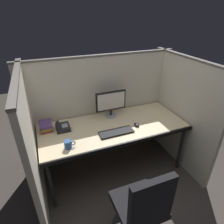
{
  "coord_description": "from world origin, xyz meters",
  "views": [
    {
      "loc": [
        -0.8,
        -1.68,
        2.11
      ],
      "look_at": [
        0.0,
        0.35,
        0.92
      ],
      "focal_mm": 30.81,
      "sensor_mm": 36.0,
      "label": 1
    }
  ],
  "objects_px": {
    "computer_mouse": "(137,125)",
    "book_stack": "(46,126)",
    "keyboard_main": "(116,132)",
    "desk_phone": "(62,127)",
    "coffee_mug": "(68,144)",
    "desk": "(114,129)",
    "office_chair": "(140,216)",
    "monitor_center": "(111,102)"
  },
  "relations": [
    {
      "from": "coffee_mug",
      "to": "book_stack",
      "type": "relative_size",
      "value": 0.56
    },
    {
      "from": "office_chair",
      "to": "monitor_center",
      "type": "bearing_deg",
      "value": 87.69
    },
    {
      "from": "office_chair",
      "to": "computer_mouse",
      "type": "xyz_separation_m",
      "value": [
        0.42,
        0.91,
        0.39
      ]
    },
    {
      "from": "monitor_center",
      "to": "computer_mouse",
      "type": "bearing_deg",
      "value": -59.64
    },
    {
      "from": "keyboard_main",
      "to": "book_stack",
      "type": "bearing_deg",
      "value": 153.31
    },
    {
      "from": "computer_mouse",
      "to": "monitor_center",
      "type": "bearing_deg",
      "value": 120.36
    },
    {
      "from": "coffee_mug",
      "to": "office_chair",
      "type": "bearing_deg",
      "value": -57.67
    },
    {
      "from": "desk",
      "to": "office_chair",
      "type": "distance_m",
      "value": 1.07
    },
    {
      "from": "desk_phone",
      "to": "coffee_mug",
      "type": "distance_m",
      "value": 0.39
    },
    {
      "from": "desk",
      "to": "office_chair",
      "type": "bearing_deg",
      "value": -97.7
    },
    {
      "from": "desk",
      "to": "keyboard_main",
      "type": "height_order",
      "value": "keyboard_main"
    },
    {
      "from": "keyboard_main",
      "to": "desk_phone",
      "type": "height_order",
      "value": "desk_phone"
    },
    {
      "from": "computer_mouse",
      "to": "book_stack",
      "type": "distance_m",
      "value": 1.17
    },
    {
      "from": "desk",
      "to": "computer_mouse",
      "type": "height_order",
      "value": "computer_mouse"
    },
    {
      "from": "office_chair",
      "to": "desk_phone",
      "type": "xyz_separation_m",
      "value": [
        -0.5,
        1.18,
        0.41
      ]
    },
    {
      "from": "desk",
      "to": "keyboard_main",
      "type": "distance_m",
      "value": 0.17
    },
    {
      "from": "office_chair",
      "to": "monitor_center",
      "type": "xyz_separation_m",
      "value": [
        0.2,
        1.28,
        0.59
      ]
    },
    {
      "from": "desk",
      "to": "coffee_mug",
      "type": "bearing_deg",
      "value": -160.31
    },
    {
      "from": "desk",
      "to": "monitor_center",
      "type": "bearing_deg",
      "value": 76.42
    },
    {
      "from": "monitor_center",
      "to": "desk_phone",
      "type": "bearing_deg",
      "value": -171.82
    },
    {
      "from": "monitor_center",
      "to": "book_stack",
      "type": "relative_size",
      "value": 1.91
    },
    {
      "from": "desk",
      "to": "book_stack",
      "type": "distance_m",
      "value": 0.87
    },
    {
      "from": "desk",
      "to": "keyboard_main",
      "type": "xyz_separation_m",
      "value": [
        -0.03,
        -0.16,
        0.06
      ]
    },
    {
      "from": "office_chair",
      "to": "coffee_mug",
      "type": "bearing_deg",
      "value": 128.97
    },
    {
      "from": "keyboard_main",
      "to": "desk_phone",
      "type": "bearing_deg",
      "value": 151.92
    },
    {
      "from": "office_chair",
      "to": "book_stack",
      "type": "relative_size",
      "value": 4.33
    },
    {
      "from": "monitor_center",
      "to": "book_stack",
      "type": "bearing_deg",
      "value": -178.58
    },
    {
      "from": "coffee_mug",
      "to": "book_stack",
      "type": "bearing_deg",
      "value": 112.56
    },
    {
      "from": "desk_phone",
      "to": "office_chair",
      "type": "bearing_deg",
      "value": -67.04
    },
    {
      "from": "desk",
      "to": "coffee_mug",
      "type": "xyz_separation_m",
      "value": [
        -0.63,
        -0.23,
        0.1
      ]
    },
    {
      "from": "keyboard_main",
      "to": "desk_phone",
      "type": "relative_size",
      "value": 2.26
    },
    {
      "from": "monitor_center",
      "to": "keyboard_main",
      "type": "bearing_deg",
      "value": -102.47
    },
    {
      "from": "coffee_mug",
      "to": "book_stack",
      "type": "height_order",
      "value": "book_stack"
    },
    {
      "from": "coffee_mug",
      "to": "monitor_center",
      "type": "bearing_deg",
      "value": 35.38
    },
    {
      "from": "desk_phone",
      "to": "book_stack",
      "type": "height_order",
      "value": "book_stack"
    },
    {
      "from": "monitor_center",
      "to": "desk",
      "type": "bearing_deg",
      "value": -103.58
    },
    {
      "from": "monitor_center",
      "to": "computer_mouse",
      "type": "distance_m",
      "value": 0.48
    },
    {
      "from": "desk_phone",
      "to": "book_stack",
      "type": "xyz_separation_m",
      "value": [
        -0.19,
        0.08,
        0.02
      ]
    },
    {
      "from": "monitor_center",
      "to": "book_stack",
      "type": "height_order",
      "value": "monitor_center"
    },
    {
      "from": "computer_mouse",
      "to": "keyboard_main",
      "type": "bearing_deg",
      "value": -170.59
    },
    {
      "from": "office_chair",
      "to": "desk_phone",
      "type": "height_order",
      "value": "office_chair"
    },
    {
      "from": "office_chair",
      "to": "coffee_mug",
      "type": "height_order",
      "value": "office_chair"
    }
  ]
}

